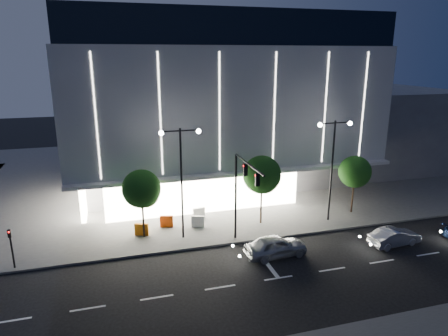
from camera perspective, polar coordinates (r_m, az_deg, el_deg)
The scene contains 17 objects.
ground at distance 28.17m, azimuth 2.66°, elevation -14.49°, with size 160.00×160.00×0.00m, color black.
sidewalk_museum at distance 50.75m, azimuth -0.58°, elevation -0.35°, with size 70.00×40.00×0.15m, color #474747.
museum at distance 46.86m, azimuth -2.47°, elevation 9.76°, with size 30.00×25.80×18.00m.
annex_building at distance 58.67m, azimuth 19.70°, elevation 5.87°, with size 16.00×20.00×10.00m, color #4C4C51.
traffic_mast at distance 29.28m, azimuth 2.57°, elevation -2.47°, with size 0.33×5.89×7.07m.
street_lamp_west at distance 30.55m, azimuth -6.13°, elevation 0.06°, with size 3.16×0.36×9.00m.
street_lamp_east at distance 35.06m, azimuth 15.28°, elevation 1.64°, with size 3.16×0.36×9.00m.
ped_signal_far at distance 30.97m, azimuth -28.12°, elevation -9.62°, with size 0.22×0.24×3.00m.
tree_left at distance 31.76m, azimuth -11.65°, elevation -3.20°, with size 3.02×3.02×5.72m.
tree_mid at distance 33.78m, azimuth 5.46°, elevation -1.25°, with size 3.25×3.25×6.15m.
tree_right at distance 38.02m, azimuth 18.19°, elevation -0.75°, with size 2.91×2.91×5.51m.
car_lead at distance 29.87m, azimuth 7.41°, elevation -11.01°, with size 1.87×4.66×1.59m, color #A3A6AB.
car_second at distance 33.93m, azimuth 23.18°, elevation -9.03°, with size 1.45×4.17×1.37m, color silver.
barrier_a at distance 33.26m, azimuth -11.69°, elevation -8.59°, with size 1.10×0.25×1.00m, color orange.
barrier_b at distance 34.11m, azimuth -3.75°, elevation -7.63°, with size 1.10×0.25×1.00m, color silver.
barrier_c at distance 34.42m, azimuth -8.22°, elevation -7.55°, with size 1.10×0.25×1.00m, color #C33E0A.
barrier_d at distance 35.80m, azimuth -3.61°, elevation -6.47°, with size 1.10×0.25×1.00m, color silver.
Camera 1 is at (-7.89, -23.00, 14.21)m, focal length 32.00 mm.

